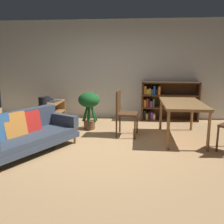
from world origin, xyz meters
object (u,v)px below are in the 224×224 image
object	(u,v)px
fabric_couch	(23,133)
dining_chair_far	(124,110)
open_laptop	(52,100)
dining_table	(182,106)
bookshelf	(165,101)
desk_speaker	(43,102)
potted_floor_plant	(89,104)
media_console	(50,115)

from	to	relation	value
fabric_couch	dining_chair_far	xyz separation A→B (m)	(1.71, 1.19, 0.20)
open_laptop	dining_table	distance (m)	3.31
dining_table	open_laptop	bearing A→B (deg)	160.79
open_laptop	bookshelf	size ratio (longest dim) A/B	0.32
open_laptop	desk_speaker	size ratio (longest dim) A/B	2.25
potted_floor_plant	fabric_couch	bearing A→B (deg)	-118.60
media_console	bookshelf	distance (m)	3.07
fabric_couch	potted_floor_plant	xyz separation A→B (m)	(0.88, 1.61, 0.25)
open_laptop	desk_speaker	world-z (taller)	desk_speaker
fabric_couch	dining_chair_far	world-z (taller)	dining_chair_far
open_laptop	potted_floor_plant	xyz separation A→B (m)	(1.08, -0.54, 0.01)
dining_chair_far	bookshelf	bearing A→B (deg)	55.70
media_console	potted_floor_plant	xyz separation A→B (m)	(1.03, -0.22, 0.33)
desk_speaker	media_console	bearing A→B (deg)	86.56
media_console	desk_speaker	bearing A→B (deg)	-93.44
dining_chair_far	potted_floor_plant	bearing A→B (deg)	153.31
potted_floor_plant	bookshelf	size ratio (longest dim) A/B	0.58
open_laptop	dining_chair_far	distance (m)	2.14
desk_speaker	dining_table	bearing A→B (deg)	-6.97
open_laptop	dining_table	world-z (taller)	dining_table
fabric_couch	desk_speaker	bearing A→B (deg)	96.96
desk_speaker	potted_floor_plant	bearing A→B (deg)	9.48
desk_speaker	dining_table	size ratio (longest dim) A/B	0.14
media_console	bookshelf	bearing A→B (deg)	17.34
potted_floor_plant	desk_speaker	bearing A→B (deg)	-170.52
potted_floor_plant	dining_table	world-z (taller)	potted_floor_plant
fabric_couch	dining_table	xyz separation A→B (m)	(2.92, 1.06, 0.34)
media_console	potted_floor_plant	distance (m)	1.10
dining_table	dining_chair_far	distance (m)	1.22
potted_floor_plant	bookshelf	bearing A→B (deg)	30.91
fabric_couch	desk_speaker	world-z (taller)	desk_speaker
open_laptop	bookshelf	bearing A→B (deg)	11.35
potted_floor_plant	bookshelf	distance (m)	2.21
desk_speaker	dining_chair_far	distance (m)	1.91
dining_chair_far	bookshelf	size ratio (longest dim) A/B	0.64
potted_floor_plant	dining_table	size ratio (longest dim) A/B	0.60
open_laptop	dining_table	size ratio (longest dim) A/B	0.33
dining_chair_far	bookshelf	xyz separation A→B (m)	(1.06, 1.55, -0.03)
media_console	bookshelf	xyz separation A→B (m)	(2.92, 0.91, 0.24)
fabric_couch	media_console	world-z (taller)	fabric_couch
media_console	dining_chair_far	bearing A→B (deg)	-18.94
media_console	bookshelf	size ratio (longest dim) A/B	0.91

